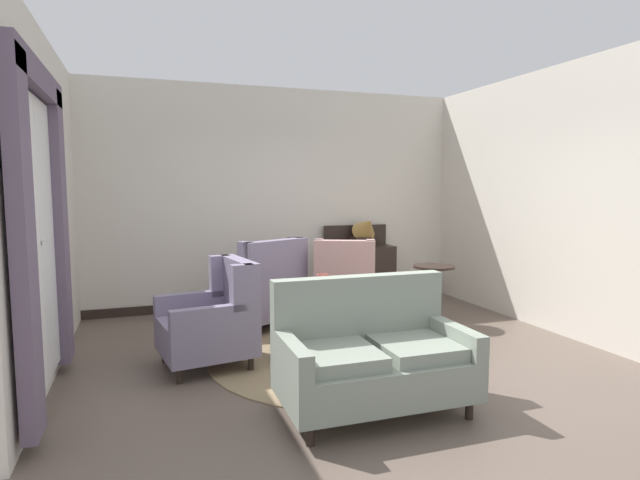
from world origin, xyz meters
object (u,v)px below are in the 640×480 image
coffee_table (328,316)px  settee (372,357)px  armchair_back_corner (264,291)px  gramophone (366,229)px  armchair_foreground_right (345,287)px  side_table (433,289)px  sideboard (360,270)px  armchair_near_sideboard (214,321)px  porcelain_vase (323,295)px

coffee_table → settee: (-0.13, -1.32, 0.01)m
armchair_back_corner → gramophone: 1.96m
coffee_table → armchair_foreground_right: 1.28m
coffee_table → armchair_foreground_right: (0.63, 1.11, 0.04)m
side_table → sideboard: size_ratio=0.65×
armchair_back_corner → armchair_foreground_right: armchair_back_corner is taller
armchair_near_sideboard → gramophone: bearing=119.3°
porcelain_vase → armchair_near_sideboard: (-1.07, 0.08, -0.19)m
gramophone → side_table: bearing=-76.5°
armchair_back_corner → settee: bearing=69.7°
armchair_back_corner → sideboard: (1.63, 0.88, 0.03)m
armchair_near_sideboard → armchair_foreground_right: (1.76, 1.04, 0.01)m
settee → porcelain_vase: bearing=87.7°
coffee_table → porcelain_vase: 0.23m
settee → gramophone: bearing=67.2°
sideboard → gramophone: (0.05, -0.09, 0.60)m
side_table → armchair_near_sideboard: bearing=-167.9°
coffee_table → porcelain_vase: (-0.06, -0.01, 0.22)m
coffee_table → side_table: 1.74m
armchair_foreground_right → sideboard: bearing=-99.2°
armchair_foreground_right → gramophone: gramophone is taller
coffee_table → armchair_near_sideboard: 1.13m
porcelain_vase → side_table: porcelain_vase is taller
armchair_foreground_right → sideboard: 1.15m
coffee_table → gramophone: (1.30, 1.98, 0.69)m
coffee_table → armchair_back_corner: armchair_back_corner is taller
coffee_table → porcelain_vase: bearing=-171.5°
armchair_near_sideboard → side_table: size_ratio=1.36×
armchair_foreground_right → side_table: size_ratio=1.50×
porcelain_vase → armchair_near_sideboard: bearing=176.0°
coffee_table → armchair_back_corner: (-0.39, 1.19, 0.05)m
settee → armchair_back_corner: bearing=96.4°
coffee_table → settee: 1.33m
side_table → gramophone: gramophone is taller
settee → gramophone: size_ratio=2.70×
settee → armchair_back_corner: armchair_back_corner is taller
porcelain_vase → armchair_back_corner: 1.25m
armchair_near_sideboard → sideboard: (2.38, 2.01, 0.05)m
sideboard → gramophone: bearing=-62.0°
armchair_near_sideboard → armchair_back_corner: bearing=137.5°
armchair_near_sideboard → side_table: 2.81m
side_table → gramophone: (-0.32, 1.33, 0.65)m
armchair_back_corner → sideboard: size_ratio=1.00×
settee → gramophone: 3.66m
porcelain_vase → armchair_near_sideboard: size_ratio=0.35×
porcelain_vase → gramophone: 2.45m
armchair_near_sideboard → gramophone: gramophone is taller
porcelain_vase → gramophone: size_ratio=0.67×
coffee_table → sideboard: 2.42m
side_table → sideboard: 1.47m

